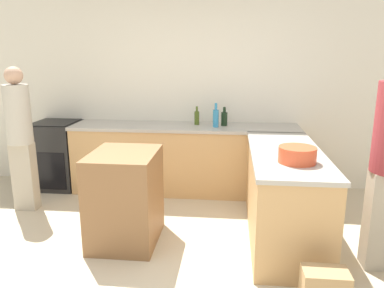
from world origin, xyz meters
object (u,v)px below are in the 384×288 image
Objects in this scene: olive_oil_bottle at (197,117)px; dish_soap_bottle at (216,118)px; wine_bottle_dark at (224,118)px; island_table at (125,197)px; range_oven at (57,155)px; mixing_bowl at (297,155)px; person_by_range at (20,133)px.

dish_soap_bottle is (0.26, -0.15, 0.03)m from olive_oil_bottle.
wine_bottle_dark is 0.79× the size of dish_soap_bottle.
wine_bottle_dark is at bearing 58.20° from island_table.
range_oven is at bearing -177.62° from olive_oil_bottle.
dish_soap_bottle reaches higher than range_oven.
dish_soap_bottle is (2.20, -0.07, 0.57)m from range_oven.
mixing_bowl is 1.71m from dish_soap_bottle.
wine_bottle_dark is at bearing 1.21° from range_oven.
wine_bottle_dark is 0.37m from olive_oil_bottle.
mixing_bowl is 1.96m from olive_oil_bottle.
range_oven is 3.78× the size of olive_oil_bottle.
island_table is at bearing -120.71° from dish_soap_bottle.
island_table is at bearing -121.80° from wine_bottle_dark.
island_table is at bearing -110.23° from olive_oil_bottle.
mixing_bowl is (2.98, -1.58, 0.52)m from range_oven.
range_oven is 2.81× the size of mixing_bowl.
olive_oil_bottle is (-1.03, 1.67, 0.03)m from mixing_bowl.
person_by_range reaches higher than range_oven.
range_oven is at bearing 88.23° from person_by_range.
person_by_range is at bearing -155.73° from olive_oil_bottle.
dish_soap_bottle is at bearing -29.60° from olive_oil_bottle.
wine_bottle_dark reaches higher than olive_oil_bottle.
person_by_range is at bearing -161.57° from dish_soap_bottle.
person_by_range is (-2.23, -0.74, -0.09)m from dish_soap_bottle.
range_oven is 2.02m from olive_oil_bottle.
dish_soap_bottle is at bearing 117.03° from mixing_bowl.
wine_bottle_dark is (0.93, 1.49, 0.55)m from island_table.
olive_oil_bottle reaches higher than mixing_bowl.
wine_bottle_dark is at bearing -5.05° from olive_oil_bottle.
mixing_bowl is at bearing -14.52° from person_by_range.
dish_soap_bottle is at bearing -133.07° from wine_bottle_dark.
wine_bottle_dark is at bearing 112.26° from mixing_bowl.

